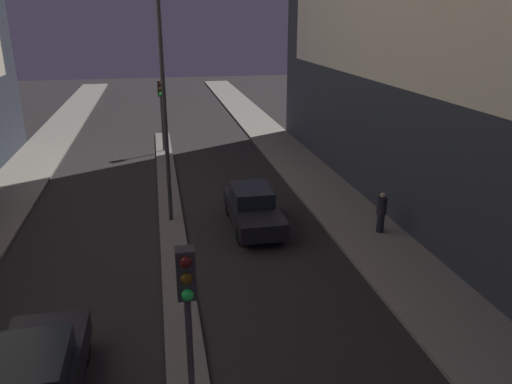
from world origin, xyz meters
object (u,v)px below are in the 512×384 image
street_lamp (160,41)px  traffic_light_mid (161,100)px  pedestrian_on_right_sidewalk (381,212)px  car_left_lane (35,378)px  traffic_light_near (188,308)px  car_right_lane (253,208)px

street_lamp → traffic_light_mid: bearing=90.0°
pedestrian_on_right_sidewalk → traffic_light_mid: bearing=119.0°
street_lamp → pedestrian_on_right_sidewalk: 10.17m
traffic_light_mid → pedestrian_on_right_sidewalk: size_ratio=2.67×
pedestrian_on_right_sidewalk → car_left_lane: bearing=-147.8°
traffic_light_near → car_right_lane: (3.14, 10.43, -2.42)m
street_lamp → car_right_lane: bearing=-18.4°
traffic_light_mid → traffic_light_near: bearing=-90.0°
traffic_light_mid → pedestrian_on_right_sidewalk: traffic_light_mid is taller
street_lamp → car_right_lane: (3.14, -1.04, -6.22)m
street_lamp → traffic_light_near: bearing=-90.0°
traffic_light_mid → street_lamp: bearing=-90.0°
street_lamp → car_right_lane: 7.04m
traffic_light_mid → car_left_lane: 21.07m
car_left_lane → car_right_lane: (6.28, 8.57, 0.00)m
car_left_lane → street_lamp: bearing=71.9°
traffic_light_near → pedestrian_on_right_sidewalk: (7.69, 8.68, -2.25)m
traffic_light_mid → street_lamp: street_lamp is taller
pedestrian_on_right_sidewalk → street_lamp: bearing=160.1°
traffic_light_mid → street_lamp: size_ratio=0.44×
street_lamp → car_right_lane: street_lamp is taller
traffic_light_near → car_right_lane: size_ratio=0.93×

